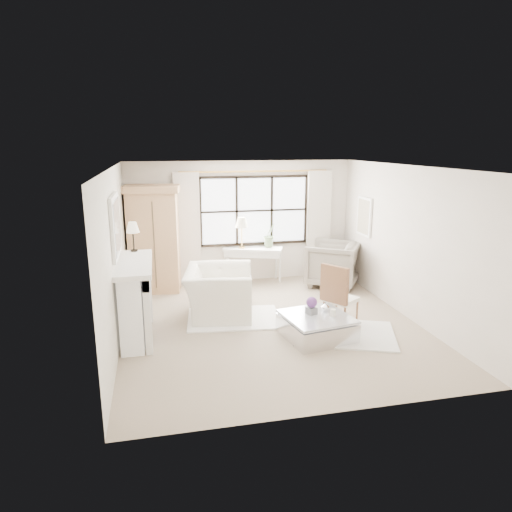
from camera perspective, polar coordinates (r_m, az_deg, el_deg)
The scene contains 32 objects.
floor at distance 8.02m, azimuth 1.86°, elevation -8.57°, with size 5.50×5.50×0.00m, color tan.
ceiling at distance 7.42m, azimuth 2.03°, elevation 11.08°, with size 5.50×5.50×0.00m, color silver.
wall_back at distance 10.24m, azimuth -1.89°, elevation 4.27°, with size 5.00×5.00×0.00m, color silver.
wall_front at distance 5.09m, azimuth 9.68°, elevation -6.00°, with size 5.00×5.00×0.00m, color beige.
wall_left at distance 7.40m, azimuth -17.15°, elevation -0.12°, with size 5.50×5.50×0.00m, color beige.
wall_right at distance 8.56m, azimuth 18.37°, elevation 1.64°, with size 5.50×5.50×0.00m, color beige.
window_pane at distance 10.24m, azimuth -0.22°, elevation 5.69°, with size 2.40×0.02×1.50m, color silver.
window_frame at distance 10.23m, azimuth -0.21°, elevation 5.69°, with size 2.50×0.04×1.50m, color black, non-canonical shape.
curtain_rod at distance 10.09m, azimuth -0.15°, elevation 10.54°, with size 0.04×0.04×3.30m, color #C49244.
curtain_left at distance 10.01m, azimuth -8.55°, elevation 3.23°, with size 0.55×0.10×2.47m, color beige.
curtain_right at distance 10.64m, azimuth 7.81°, elevation 3.89°, with size 0.55×0.10×2.47m, color beige.
fireplace at distance 7.58m, azimuth -15.06°, elevation -5.18°, with size 0.58×1.66×1.26m.
mirror_frame at distance 7.30m, azimuth -17.19°, elevation 3.62°, with size 0.05×1.15×0.95m, color white.
mirror_glass at distance 7.30m, azimuth -16.95°, elevation 3.64°, with size 0.02×1.00×0.80m, color silver.
art_frame at distance 9.99m, azimuth 13.38°, elevation 4.81°, with size 0.04×0.62×0.82m, color white.
art_canvas at distance 9.98m, azimuth 13.27°, elevation 4.81°, with size 0.01×0.52×0.72m, color #B4A88C.
mantel_lamp at distance 8.04m, azimuth -15.16°, elevation 3.31°, with size 0.22×0.22×0.51m.
armoire at distance 9.74m, azimuth -12.63°, elevation 2.17°, with size 1.20×0.84×2.24m.
console_table at distance 10.27m, azimuth -0.41°, elevation -1.12°, with size 1.38×0.87×0.80m.
console_lamp at distance 10.03m, azimuth -1.81°, elevation 4.10°, with size 0.28×0.28×0.69m.
orchid_plant at distance 10.21m, azimuth 1.71°, elevation 2.64°, with size 0.30×0.24×0.54m, color #647D53.
side_table at distance 9.11m, azimuth -1.86°, elevation -3.56°, with size 0.40×0.40×0.51m.
rug_left at distance 8.27m, azimuth -2.78°, elevation -7.77°, with size 1.63×1.15×0.03m, color white.
rug_right at distance 7.77m, azimuth 11.01°, elevation -9.48°, with size 1.61×1.20×0.03m, color silver.
club_armchair at distance 8.33m, azimuth -4.66°, elevation -4.53°, with size 1.34×1.17×0.87m, color white.
wingback_chair at distance 10.15m, azimuth 9.53°, elevation -0.99°, with size 1.04×1.07×0.97m, color gray.
french_chair at distance 8.04m, azimuth 10.43°, elevation -6.38°, with size 0.67×0.67×1.08m.
coffee_table at distance 7.52m, azimuth 7.57°, elevation -8.78°, with size 1.15×1.15×0.38m.
planter_box at distance 7.48m, azimuth 6.95°, elevation -6.79°, with size 0.15×0.15×0.11m, color slate.
planter_flowers at distance 7.43m, azimuth 6.98°, elevation -5.75°, with size 0.18×0.18×0.18m, color #5C2E75.
pillar_candle at distance 7.42m, azimuth 9.60°, elevation -7.01°, with size 0.09×0.09×0.12m, color white.
coffee_vase at distance 7.63m, azimuth 8.66°, elevation -6.27°, with size 0.14×0.14×0.15m, color white.
Camera 1 is at (-1.85, -7.17, 3.07)m, focal length 32.00 mm.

